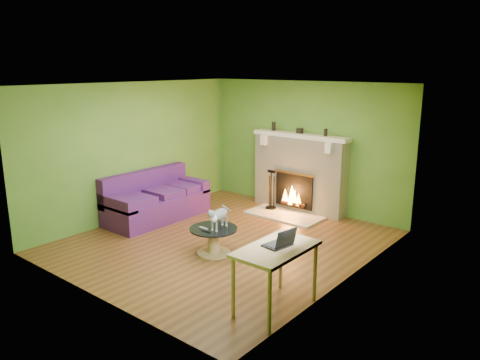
% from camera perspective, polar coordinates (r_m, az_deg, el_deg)
% --- Properties ---
extents(floor, '(5.00, 5.00, 0.00)m').
position_cam_1_polar(floor, '(7.97, -1.90, -7.50)').
color(floor, brown).
rests_on(floor, ground).
extents(ceiling, '(5.00, 5.00, 0.00)m').
position_cam_1_polar(ceiling, '(7.43, -2.07, 11.52)').
color(ceiling, white).
rests_on(ceiling, wall_back).
extents(wall_back, '(5.00, 0.00, 5.00)m').
position_cam_1_polar(wall_back, '(9.58, 7.93, 4.10)').
color(wall_back, '#477E29').
rests_on(wall_back, floor).
extents(wall_front, '(5.00, 0.00, 5.00)m').
position_cam_1_polar(wall_front, '(6.00, -17.91, -2.30)').
color(wall_front, '#477E29').
rests_on(wall_front, floor).
extents(wall_left, '(0.00, 5.00, 5.00)m').
position_cam_1_polar(wall_left, '(9.21, -12.60, 3.50)').
color(wall_left, '#477E29').
rests_on(wall_left, floor).
extents(wall_right, '(0.00, 5.00, 5.00)m').
position_cam_1_polar(wall_right, '(6.38, 13.42, -1.07)').
color(wall_right, '#477E29').
rests_on(wall_right, floor).
extents(window_frame, '(0.00, 1.20, 1.20)m').
position_cam_1_polar(window_frame, '(5.55, 9.37, -0.42)').
color(window_frame, silver).
rests_on(window_frame, wall_right).
extents(window_pane, '(0.00, 1.06, 1.06)m').
position_cam_1_polar(window_pane, '(5.55, 9.30, -0.41)').
color(window_pane, white).
rests_on(window_pane, wall_right).
extents(fireplace, '(2.10, 0.46, 1.58)m').
position_cam_1_polar(fireplace, '(9.53, 7.25, 0.83)').
color(fireplace, beige).
rests_on(fireplace, floor).
extents(hearth, '(1.50, 0.75, 0.03)m').
position_cam_1_polar(hearth, '(9.31, 5.41, -4.26)').
color(hearth, beige).
rests_on(hearth, floor).
extents(mantel, '(2.10, 0.28, 0.08)m').
position_cam_1_polar(mantel, '(9.37, 7.32, 5.39)').
color(mantel, white).
rests_on(mantel, fireplace).
extents(sofa, '(0.92, 2.03, 0.91)m').
position_cam_1_polar(sofa, '(9.18, -10.31, -2.49)').
color(sofa, '#441759').
rests_on(sofa, floor).
extents(coffee_table, '(0.75, 0.75, 0.43)m').
position_cam_1_polar(coffee_table, '(7.40, -3.23, -7.19)').
color(coffee_table, tan).
rests_on(coffee_table, floor).
extents(desk, '(0.63, 1.08, 0.80)m').
position_cam_1_polar(desk, '(5.65, 4.42, -9.09)').
color(desk, tan).
rests_on(desk, floor).
extents(cat, '(0.32, 0.62, 0.37)m').
position_cam_1_polar(cat, '(7.26, -2.54, -4.53)').
color(cat, '#5E5E63').
rests_on(cat, coffee_table).
extents(remote_silver, '(0.17, 0.05, 0.02)m').
position_cam_1_polar(remote_silver, '(7.32, -4.47, -5.87)').
color(remote_silver, gray).
rests_on(remote_silver, coffee_table).
extents(remote_black, '(0.16, 0.06, 0.02)m').
position_cam_1_polar(remote_black, '(7.20, -4.11, -6.21)').
color(remote_black, black).
rests_on(remote_black, coffee_table).
extents(laptop, '(0.33, 0.36, 0.24)m').
position_cam_1_polar(laptop, '(5.61, 4.59, -6.83)').
color(laptop, black).
rests_on(laptop, desk).
extents(fire_tools, '(0.22, 0.22, 0.81)m').
position_cam_1_polar(fire_tools, '(9.55, 3.82, -1.14)').
color(fire_tools, black).
rests_on(fire_tools, hearth).
extents(mantel_vase_left, '(0.08, 0.08, 0.18)m').
position_cam_1_polar(mantel_vase_left, '(9.74, 4.13, 6.55)').
color(mantel_vase_left, black).
rests_on(mantel_vase_left, mantel).
extents(mantel_vase_right, '(0.07, 0.07, 0.14)m').
position_cam_1_polar(mantel_vase_right, '(9.11, 10.39, 5.73)').
color(mantel_vase_right, black).
rests_on(mantel_vase_right, mantel).
extents(mantel_box, '(0.12, 0.08, 0.10)m').
position_cam_1_polar(mantel_box, '(9.40, 7.29, 5.97)').
color(mantel_box, black).
rests_on(mantel_box, mantel).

